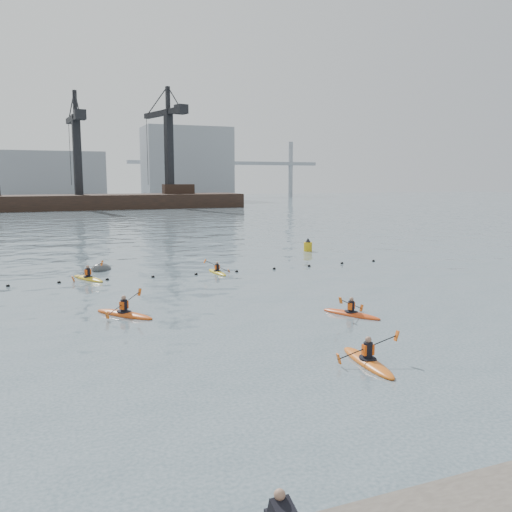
% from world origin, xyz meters
% --- Properties ---
extents(ground, '(400.00, 400.00, 0.00)m').
position_xyz_m(ground, '(0.00, 0.00, 0.00)').
color(ground, '#3B4C55').
rests_on(ground, ground).
extents(float_line, '(33.24, 0.73, 0.24)m').
position_xyz_m(float_line, '(-0.50, 22.53, 0.03)').
color(float_line, black).
rests_on(float_line, ground).
extents(barge_pier, '(72.00, 19.30, 29.50)m').
position_xyz_m(barge_pier, '(-0.22, 110.00, 1.89)').
color(barge_pier, black).
rests_on(barge_pier, ground).
extents(skyline, '(141.00, 28.00, 22.00)m').
position_xyz_m(skyline, '(2.23, 150.27, 9.25)').
color(skyline, gray).
rests_on(skyline, ground).
extents(kayaker_0, '(2.47, 3.67, 1.27)m').
position_xyz_m(kayaker_0, '(1.70, 2.25, 0.11)').
color(kayaker_0, '#CD5A13').
rests_on(kayaker_0, ground).
extents(kayaker_2, '(2.76, 3.26, 1.28)m').
position_xyz_m(kayaker_2, '(-5.41, 12.71, 0.11)').
color(kayaker_2, '#C04712').
rests_on(kayaker_2, ground).
extents(kayaker_3, '(2.03, 2.92, 1.18)m').
position_xyz_m(kayaker_3, '(2.59, 22.40, 0.09)').
color(kayaker_3, gold).
rests_on(kayaker_3, ground).
extents(kayaker_4, '(2.05, 3.14, 1.21)m').
position_xyz_m(kayaker_4, '(4.94, 8.52, 0.10)').
color(kayaker_4, '#CC4013').
rests_on(kayaker_4, ground).
extents(kayaker_5, '(2.18, 3.37, 1.29)m').
position_xyz_m(kayaker_5, '(-6.14, 23.34, 0.10)').
color(kayaker_5, gold).
rests_on(kayaker_5, ground).
extents(mooring_buoy, '(2.25, 2.46, 1.40)m').
position_xyz_m(mooring_buoy, '(-4.86, 26.90, 0.00)').
color(mooring_buoy, '#424548').
rests_on(mooring_buoy, ground).
extents(nav_buoy, '(0.77, 0.77, 1.40)m').
position_xyz_m(nav_buoy, '(14.00, 30.33, 0.43)').
color(nav_buoy, gold).
rests_on(nav_buoy, ground).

